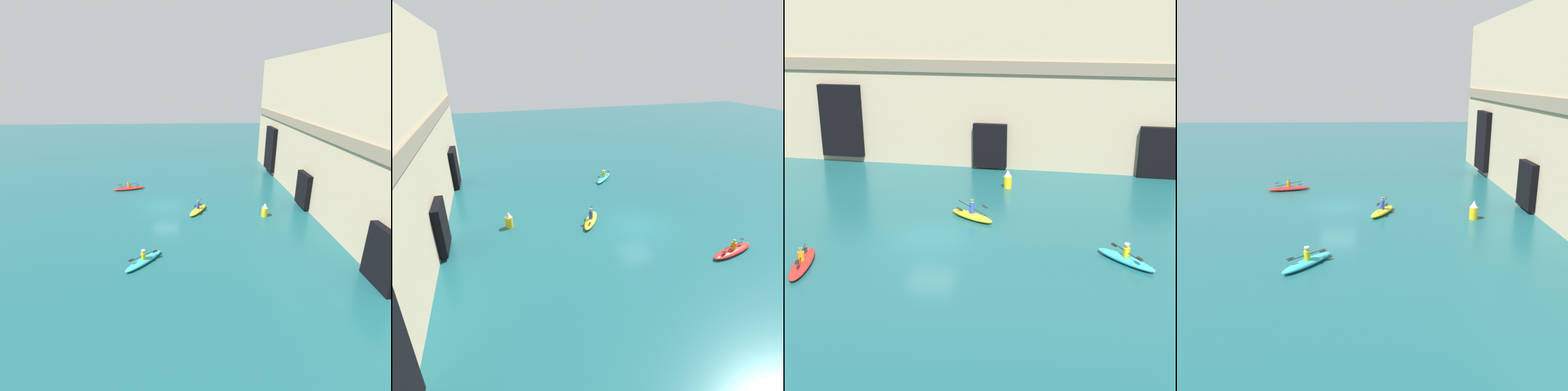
% 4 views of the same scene
% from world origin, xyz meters
% --- Properties ---
extents(ground_plane, '(120.00, 120.00, 0.00)m').
position_xyz_m(ground_plane, '(0.00, 0.00, 0.00)').
color(ground_plane, '#195156').
extents(kayak_yellow, '(2.93, 2.15, 1.18)m').
position_xyz_m(kayak_yellow, '(1.60, 3.12, 0.23)').
color(kayak_yellow, yellow).
rests_on(kayak_yellow, ground).
extents(kayak_cyan, '(2.93, 2.62, 1.00)m').
position_xyz_m(kayak_cyan, '(9.90, -1.06, 0.20)').
color(kayak_cyan, '#33B2C6').
rests_on(kayak_cyan, ground).
extents(kayak_red, '(1.54, 3.53, 0.97)m').
position_xyz_m(kayak_red, '(-5.01, -4.28, 0.19)').
color(kayak_red, red).
rests_on(kayak_red, ground).
extents(marker_buoy, '(0.54, 0.54, 1.25)m').
position_xyz_m(marker_buoy, '(2.84, 9.09, 0.58)').
color(marker_buoy, yellow).
rests_on(marker_buoy, ground).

